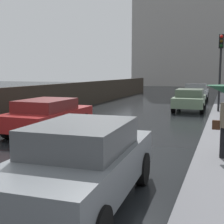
% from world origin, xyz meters
% --- Properties ---
extents(car_grey_near_kerb, '(1.91, 4.14, 1.49)m').
position_xyz_m(car_grey_near_kerb, '(2.44, 0.05, 0.78)').
color(car_grey_near_kerb, slate).
rests_on(car_grey_near_kerb, ground).
extents(car_silver_mid_road, '(1.89, 3.92, 1.40)m').
position_xyz_m(car_silver_mid_road, '(2.47, 21.19, 0.73)').
color(car_silver_mid_road, '#B2B5BA').
rests_on(car_silver_mid_road, ground).
extents(car_red_far_ahead, '(1.92, 4.16, 1.32)m').
position_xyz_m(car_red_far_ahead, '(-1.63, 5.47, 0.71)').
color(car_red_far_ahead, maroon).
rests_on(car_red_far_ahead, ground).
extents(car_green_behind_camera, '(1.88, 4.00, 1.32)m').
position_xyz_m(car_green_behind_camera, '(2.69, 14.50, 0.70)').
color(car_green_behind_camera, slate).
rests_on(car_green_behind_camera, ground).
extents(traffic_light, '(0.26, 0.39, 4.24)m').
position_xyz_m(traffic_light, '(4.39, 13.56, 3.09)').
color(traffic_light, black).
rests_on(traffic_light, sidewalk_strip).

